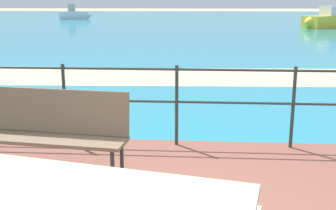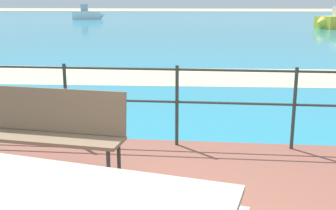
{
  "view_description": "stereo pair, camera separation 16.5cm",
  "coord_description": "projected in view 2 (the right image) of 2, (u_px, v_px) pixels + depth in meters",
  "views": [
    {
      "loc": [
        0.27,
        -2.82,
        1.89
      ],
      "look_at": [
        -0.1,
        2.32,
        0.62
      ],
      "focal_mm": 44.94,
      "sensor_mm": 36.0,
      "label": 1
    },
    {
      "loc": [
        0.44,
        -2.81,
        1.89
      ],
      "look_at": [
        -0.1,
        2.32,
        0.62
      ],
      "focal_mm": 44.94,
      "sensor_mm": 36.0,
      "label": 2
    }
  ],
  "objects": [
    {
      "name": "beach_strip",
      "position": [
        195.0,
        76.0,
        10.9
      ],
      "size": [
        54.07,
        5.13,
        0.01
      ],
      "primitive_type": "cube",
      "rotation": [
        0.0,
        0.0,
        0.05
      ],
      "color": "beige",
      "rests_on": "ground"
    },
    {
      "name": "park_bench",
      "position": [
        51.0,
        126.0,
        4.43
      ],
      "size": [
        1.65,
        0.61,
        0.94
      ],
      "rotation": [
        0.0,
        0.0,
        -0.12
      ],
      "color": "#7A6047",
      "rests_on": "patio_paving"
    },
    {
      "name": "sea_water",
      "position": [
        209.0,
        21.0,
        41.83
      ],
      "size": [
        90.0,
        90.0,
        0.01
      ],
      "primitive_type": "cube",
      "color": "teal",
      "rests_on": "ground"
    },
    {
      "name": "boat_far",
      "position": [
        88.0,
        14.0,
        46.31
      ],
      "size": [
        3.63,
        1.82,
        1.63
      ],
      "rotation": [
        0.0,
        0.0,
        0.19
      ],
      "color": "silver",
      "rests_on": "sea_water"
    },
    {
      "name": "railing_fence",
      "position": [
        177.0,
        95.0,
        5.38
      ],
      "size": [
        5.94,
        0.04,
        1.05
      ],
      "color": "#2D3833",
      "rests_on": "patio_paving"
    }
  ]
}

